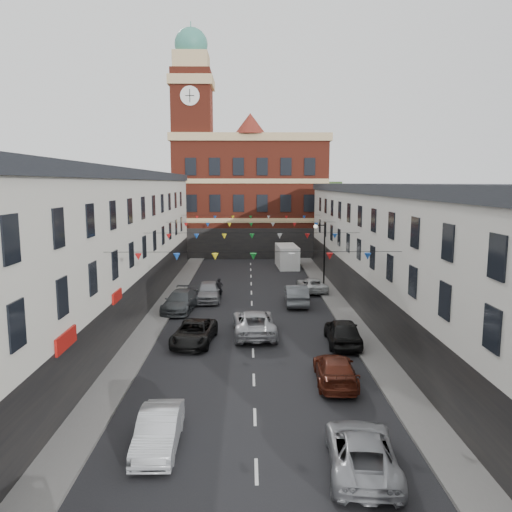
{
  "coord_description": "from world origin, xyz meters",
  "views": [
    {
      "loc": [
        -0.25,
        -31.76,
        9.76
      ],
      "look_at": [
        0.35,
        8.16,
        3.9
      ],
      "focal_mm": 35.0,
      "sensor_mm": 36.0,
      "label": 1
    }
  ],
  "objects": [
    {
      "name": "car_right_e",
      "position": [
        3.6,
        7.61,
        0.82
      ],
      "size": [
        1.85,
        5.02,
        1.64
      ],
      "primitive_type": "imported",
      "rotation": [
        0.0,
        0.0,
        3.12
      ],
      "color": "#54585C",
      "rests_on": "ground"
    },
    {
      "name": "pavement_right",
      "position": [
        6.9,
        2.0,
        0.07
      ],
      "size": [
        1.8,
        64.0,
        0.15
      ],
      "primitive_type": "cube",
      "color": "#605E5B",
      "rests_on": "ground"
    },
    {
      "name": "civic_building",
      "position": [
        0.0,
        37.95,
        8.14
      ],
      "size": [
        20.6,
        13.3,
        18.5
      ],
      "color": "maroon",
      "rests_on": "ground"
    },
    {
      "name": "car_right_d",
      "position": [
        5.47,
        -2.57,
        0.81
      ],
      "size": [
        2.1,
        4.84,
        1.63
      ],
      "primitive_type": "imported",
      "rotation": [
        0.0,
        0.0,
        3.1
      ],
      "color": "black",
      "rests_on": "ground"
    },
    {
      "name": "clock_tower",
      "position": [
        -7.5,
        35.0,
        14.93
      ],
      "size": [
        5.6,
        5.6,
        30.0
      ],
      "color": "maroon",
      "rests_on": "ground"
    },
    {
      "name": "car_left_e",
      "position": [
        -3.6,
        8.99,
        0.81
      ],
      "size": [
        2.1,
        4.85,
        1.63
      ],
      "primitive_type": "imported",
      "rotation": [
        0.0,
        0.0,
        0.04
      ],
      "color": "gray",
      "rests_on": "ground"
    },
    {
      "name": "car_left_b",
      "position": [
        -3.6,
        -14.39,
        0.69
      ],
      "size": [
        1.54,
        4.24,
        1.39
      ],
      "primitive_type": "imported",
      "rotation": [
        0.0,
        0.0,
        0.02
      ],
      "color": "#B8BBC0",
      "rests_on": "ground"
    },
    {
      "name": "car_right_f",
      "position": [
        5.47,
        12.28,
        0.64
      ],
      "size": [
        2.62,
        4.84,
        1.29
      ],
      "primitive_type": "imported",
      "rotation": [
        0.0,
        0.0,
        3.25
      ],
      "color": "silver",
      "rests_on": "ground"
    },
    {
      "name": "pedestrian",
      "position": [
        -2.75,
        9.89,
        0.86
      ],
      "size": [
        0.67,
        0.49,
        1.72
      ],
      "primitive_type": "imported",
      "rotation": [
        0.0,
        0.0,
        0.13
      ],
      "color": "black",
      "rests_on": "ground"
    },
    {
      "name": "car_right_c",
      "position": [
        3.99,
        -8.44,
        0.69
      ],
      "size": [
        2.16,
        4.82,
        1.37
      ],
      "primitive_type": "imported",
      "rotation": [
        0.0,
        0.0,
        3.09
      ],
      "color": "#521C10",
      "rests_on": "ground"
    },
    {
      "name": "car_left_d",
      "position": [
        -5.5,
        5.75,
        0.77
      ],
      "size": [
        2.74,
        5.49,
        1.53
      ],
      "primitive_type": "imported",
      "rotation": [
        0.0,
        0.0,
        -0.11
      ],
      "color": "#474C50",
      "rests_on": "ground"
    },
    {
      "name": "car_left_c",
      "position": [
        -3.6,
        -2.2,
        0.68
      ],
      "size": [
        2.77,
        5.13,
        1.37
      ],
      "primitive_type": "imported",
      "rotation": [
        0.0,
        0.0,
        -0.1
      ],
      "color": "black",
      "rests_on": "ground"
    },
    {
      "name": "moving_car",
      "position": [
        0.1,
        -0.46,
        0.8
      ],
      "size": [
        2.93,
        5.87,
        1.6
      ],
      "primitive_type": "imported",
      "rotation": [
        0.0,
        0.0,
        3.19
      ],
      "color": "#AEAFB5",
      "rests_on": "ground"
    },
    {
      "name": "street_lamp",
      "position": [
        6.55,
        14.0,
        3.9
      ],
      "size": [
        1.1,
        0.36,
        6.0
      ],
      "color": "black",
      "rests_on": "ground"
    },
    {
      "name": "pavement_left",
      "position": [
        -6.9,
        2.0,
        0.07
      ],
      "size": [
        1.8,
        64.0,
        0.15
      ],
      "primitive_type": "cube",
      "color": "#605E5B",
      "rests_on": "ground"
    },
    {
      "name": "terrace_right",
      "position": [
        11.78,
        1.0,
        4.85
      ],
      "size": [
        8.4,
        56.0,
        9.7
      ],
      "color": "beige",
      "rests_on": "ground"
    },
    {
      "name": "terrace_left",
      "position": [
        -11.78,
        1.0,
        5.35
      ],
      "size": [
        8.4,
        56.0,
        10.7
      ],
      "color": "silver",
      "rests_on": "ground"
    },
    {
      "name": "distant_hill",
      "position": [
        -4.0,
        62.0,
        5.0
      ],
      "size": [
        40.0,
        14.0,
        10.0
      ],
      "primitive_type": "cube",
      "color": "#2B5025",
      "rests_on": "ground"
    },
    {
      "name": "car_right_b",
      "position": [
        3.6,
        -15.93,
        0.69
      ],
      "size": [
        2.78,
        5.15,
        1.37
      ],
      "primitive_type": "imported",
      "rotation": [
        0.0,
        0.0,
        3.04
      ],
      "color": "gray",
      "rests_on": "ground"
    },
    {
      "name": "ground",
      "position": [
        0.0,
        0.0,
        0.0
      ],
      "size": [
        160.0,
        160.0,
        0.0
      ],
      "primitive_type": "plane",
      "color": "black",
      "rests_on": "ground"
    },
    {
      "name": "white_van",
      "position": [
        4.23,
        25.6,
        1.29
      ],
      "size": [
        2.52,
        5.92,
        2.57
      ],
      "primitive_type": "cube",
      "rotation": [
        0.0,
        0.0,
        0.05
      ],
      "color": "white",
      "rests_on": "ground"
    }
  ]
}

